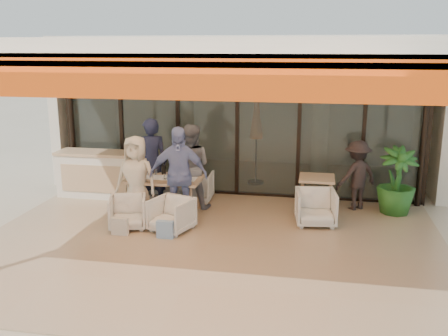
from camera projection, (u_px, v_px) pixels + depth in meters
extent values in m
plane|color=#C6B293|center=(208.00, 246.00, 8.50)|extent=(70.00, 70.00, 0.00)
cube|color=tan|center=(208.00, 245.00, 8.49)|extent=(8.00, 6.00, 0.01)
cube|color=silver|center=(207.00, 47.00, 7.70)|extent=(8.00, 6.00, 0.20)
cube|color=#E2490B|center=(142.00, 76.00, 4.97)|extent=(8.00, 0.12, 0.45)
cube|color=#F35C14|center=(163.00, 62.00, 5.60)|extent=(8.00, 1.50, 0.06)
cylinder|color=black|center=(72.00, 121.00, 11.56)|extent=(0.12, 0.12, 3.20)
cylinder|color=black|center=(424.00, 132.00, 10.15)|extent=(0.12, 0.12, 3.20)
cube|color=#9EADA3|center=(237.00, 126.00, 10.97)|extent=(8.00, 0.03, 3.20)
cube|color=black|center=(237.00, 193.00, 11.35)|extent=(8.00, 0.10, 0.08)
cube|color=black|center=(238.00, 53.00, 10.60)|extent=(8.00, 0.10, 0.08)
cube|color=black|center=(69.00, 121.00, 11.70)|extent=(0.08, 0.10, 3.20)
cube|color=black|center=(122.00, 122.00, 11.46)|extent=(0.08, 0.10, 3.20)
cube|color=black|center=(178.00, 124.00, 11.22)|extent=(0.08, 0.10, 3.20)
cube|color=black|center=(237.00, 126.00, 10.97)|extent=(0.08, 0.10, 3.20)
cube|color=black|center=(299.00, 127.00, 10.73)|extent=(0.08, 0.10, 3.20)
cube|color=black|center=(364.00, 129.00, 10.48)|extent=(0.08, 0.10, 3.20)
cube|color=black|center=(429.00, 131.00, 10.25)|extent=(0.08, 0.10, 3.20)
cube|color=silver|center=(257.00, 103.00, 14.29)|extent=(9.00, 0.25, 3.40)
cube|color=silver|center=(87.00, 107.00, 13.42)|extent=(0.25, 3.50, 3.40)
cube|color=silver|center=(432.00, 115.00, 11.82)|extent=(0.25, 3.50, 3.40)
cube|color=silver|center=(249.00, 42.00, 12.21)|extent=(9.00, 3.50, 0.25)
cube|color=tan|center=(248.00, 175.00, 13.02)|extent=(8.00, 3.50, 0.02)
cylinder|color=silver|center=(186.00, 118.00, 12.81)|extent=(0.40, 0.40, 3.00)
cylinder|color=silver|center=(320.00, 122.00, 12.20)|extent=(0.40, 0.40, 3.00)
cylinder|color=black|center=(197.00, 59.00, 12.00)|extent=(0.03, 0.03, 0.70)
cube|color=black|center=(197.00, 78.00, 12.11)|extent=(0.30, 0.30, 0.40)
sphere|color=#FFBF72|center=(197.00, 78.00, 12.11)|extent=(0.18, 0.18, 0.18)
cylinder|color=black|center=(346.00, 60.00, 11.36)|extent=(0.03, 0.03, 0.70)
cube|color=black|center=(345.00, 80.00, 11.47)|extent=(0.30, 0.30, 0.40)
sphere|color=#FFBF72|center=(345.00, 80.00, 11.47)|extent=(0.18, 0.18, 0.18)
cylinder|color=black|center=(256.00, 182.00, 12.24)|extent=(0.40, 0.40, 0.05)
cylinder|color=black|center=(256.00, 142.00, 12.00)|extent=(0.04, 0.04, 2.10)
cone|color=#FF6216|center=(257.00, 115.00, 11.85)|extent=(0.32, 0.32, 1.10)
cube|color=silver|center=(99.00, 175.00, 11.11)|extent=(1.80, 0.60, 1.00)
cube|color=tan|center=(98.00, 153.00, 10.99)|extent=(1.85, 0.65, 0.06)
cube|color=tan|center=(93.00, 179.00, 10.82)|extent=(1.50, 0.02, 0.60)
cube|color=tan|center=(164.00, 179.00, 9.96)|extent=(1.50, 0.90, 0.05)
cube|color=white|center=(164.00, 178.00, 9.96)|extent=(1.30, 0.35, 0.01)
cylinder|color=tan|center=(130.00, 200.00, 9.86)|extent=(0.06, 0.06, 0.70)
cylinder|color=tan|center=(191.00, 203.00, 9.63)|extent=(0.06, 0.06, 0.70)
cylinder|color=tan|center=(141.00, 191.00, 10.47)|extent=(0.06, 0.06, 0.70)
cylinder|color=tan|center=(199.00, 194.00, 10.24)|extent=(0.06, 0.06, 0.70)
cylinder|color=white|center=(140.00, 176.00, 9.88)|extent=(0.06, 0.06, 0.11)
cylinder|color=white|center=(155.00, 172.00, 10.18)|extent=(0.06, 0.06, 0.11)
cylinder|color=white|center=(165.00, 176.00, 9.84)|extent=(0.06, 0.06, 0.11)
cylinder|color=white|center=(181.00, 173.00, 10.06)|extent=(0.06, 0.06, 0.11)
cylinder|color=white|center=(186.00, 179.00, 9.66)|extent=(0.06, 0.06, 0.11)
cylinder|color=white|center=(139.00, 173.00, 10.09)|extent=(0.06, 0.06, 0.11)
cylinder|color=#9B4516|center=(141.00, 171.00, 10.18)|extent=(0.07, 0.07, 0.16)
cylinder|color=black|center=(164.00, 170.00, 10.22)|extent=(0.09, 0.09, 0.17)
cylinder|color=black|center=(164.00, 166.00, 10.20)|extent=(0.10, 0.10, 0.01)
cylinder|color=white|center=(138.00, 180.00, 9.75)|extent=(0.22, 0.22, 0.01)
cylinder|color=white|center=(182.00, 182.00, 9.59)|extent=(0.22, 0.22, 0.01)
cylinder|color=white|center=(148.00, 172.00, 10.34)|extent=(0.22, 0.22, 0.01)
cylinder|color=white|center=(190.00, 174.00, 10.18)|extent=(0.22, 0.22, 0.01)
imported|color=silver|center=(160.00, 183.00, 11.03)|extent=(0.87, 0.84, 0.73)
imported|color=silver|center=(196.00, 185.00, 10.88)|extent=(0.71, 0.67, 0.71)
imported|color=silver|center=(128.00, 211.00, 9.22)|extent=(0.81, 0.78, 0.68)
imported|color=silver|center=(171.00, 213.00, 9.07)|extent=(0.85, 0.82, 0.70)
imported|color=#191E39|center=(151.00, 162.00, 10.42)|extent=(0.80, 0.67, 1.88)
imported|color=slate|center=(190.00, 167.00, 10.28)|extent=(0.90, 0.73, 1.77)
imported|color=beige|center=(136.00, 178.00, 9.58)|extent=(0.84, 0.57, 1.66)
imported|color=#7188BD|center=(178.00, 175.00, 9.41)|extent=(1.15, 0.62, 1.87)
cube|color=silver|center=(120.00, 227.00, 8.88)|extent=(0.30, 0.10, 0.34)
cube|color=#99BFD8|center=(165.00, 230.00, 8.73)|extent=(0.30, 0.10, 0.34)
cube|color=tan|center=(317.00, 178.00, 10.02)|extent=(0.70, 0.70, 0.05)
cylinder|color=tan|center=(302.00, 199.00, 9.90)|extent=(0.05, 0.05, 0.70)
cylinder|color=tan|center=(330.00, 201.00, 9.79)|extent=(0.05, 0.05, 0.70)
cylinder|color=tan|center=(303.00, 191.00, 10.43)|extent=(0.05, 0.05, 0.70)
cylinder|color=tan|center=(330.00, 193.00, 10.33)|extent=(0.05, 0.05, 0.70)
imported|color=silver|center=(316.00, 206.00, 9.39)|extent=(0.81, 0.77, 0.75)
imported|color=black|center=(357.00, 176.00, 10.19)|extent=(1.08, 0.98, 1.46)
imported|color=#1E5919|center=(397.00, 181.00, 9.93)|extent=(0.91, 0.91, 1.37)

